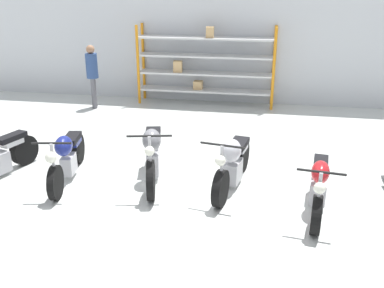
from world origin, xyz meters
TOP-DOWN VIEW (x-y plane):
  - ground_plane at (0.00, 0.00)m, footprint 30.00×30.00m
  - back_wall at (0.00, 5.85)m, footprint 30.00×0.08m
  - shelving_rack at (-0.54, 5.48)m, footprint 3.88×0.63m
  - motorcycle_blue at (-2.21, 0.06)m, footprint 0.68×2.08m
  - motorcycle_grey at (-0.71, 0.35)m, footprint 0.81×2.19m
  - motorcycle_silver at (0.73, 0.27)m, footprint 0.72×2.02m
  - motorcycle_red at (2.12, -0.23)m, footprint 0.66×2.10m
  - person_browsing at (-3.53, 4.54)m, footprint 0.41×0.41m

SIDE VIEW (x-z plane):
  - ground_plane at x=0.00m, z-range 0.00..0.00m
  - motorcycle_red at x=2.12m, z-range -0.06..0.89m
  - motorcycle_blue at x=-2.21m, z-range -0.04..0.94m
  - motorcycle_silver at x=0.73m, z-range -0.07..0.97m
  - motorcycle_grey at x=-0.71m, z-range -0.06..1.04m
  - person_browsing at x=-3.53m, z-range 0.16..1.90m
  - shelving_rack at x=-0.54m, z-range 0.03..2.25m
  - back_wall at x=0.00m, z-range 0.00..3.60m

